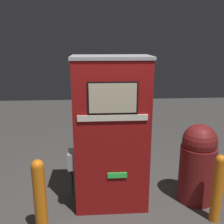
{
  "coord_description": "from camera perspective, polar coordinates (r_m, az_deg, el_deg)",
  "views": [
    {
      "loc": [
        -0.21,
        -3.0,
        2.25
      ],
      "look_at": [
        0.0,
        0.14,
        1.38
      ],
      "focal_mm": 42.0,
      "sensor_mm": 36.0,
      "label": 1
    }
  ],
  "objects": [
    {
      "name": "safety_bollard",
      "position": [
        3.23,
        -15.41,
        -17.51
      ],
      "size": [
        0.14,
        0.14,
        0.99
      ],
      "color": "orange",
      "rests_on": "ground_plane"
    },
    {
      "name": "safety_bollard_far",
      "position": [
        3.64,
        22.02,
        -14.89
      ],
      "size": [
        0.13,
        0.13,
        0.91
      ],
      "color": "orange",
      "rests_on": "ground_plane"
    },
    {
      "name": "ground_plane",
      "position": [
        3.75,
        0.15,
        -21.38
      ],
      "size": [
        14.0,
        14.0,
        0.0
      ],
      "primitive_type": "plane",
      "color": "#423F3D"
    },
    {
      "name": "trash_bin",
      "position": [
        3.94,
        18.16,
        -10.44
      ],
      "size": [
        0.5,
        0.5,
        1.14
      ],
      "color": "maroon",
      "rests_on": "ground_plane"
    },
    {
      "name": "gas_pump",
      "position": [
        3.49,
        -0.19,
        -4.92
      ],
      "size": [
        1.07,
        0.58,
        2.06
      ],
      "color": "maroon",
      "rests_on": "ground_plane"
    }
  ]
}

